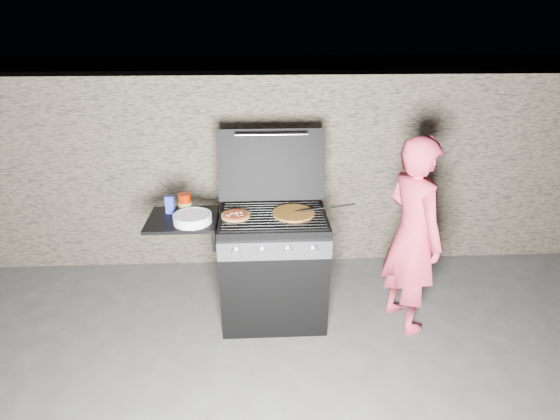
{
  "coord_description": "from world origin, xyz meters",
  "views": [
    {
      "loc": [
        -0.09,
        -2.93,
        2.27
      ],
      "look_at": [
        0.05,
        0.0,
        0.95
      ],
      "focal_mm": 28.0,
      "sensor_mm": 36.0,
      "label": 1
    }
  ],
  "objects_px": {
    "gas_grill": "(242,269)",
    "sauce_jar": "(185,203)",
    "pizza_topped": "(236,215)",
    "person": "(412,236)"
  },
  "relations": [
    {
      "from": "gas_grill",
      "to": "pizza_topped",
      "type": "xyz_separation_m",
      "value": [
        -0.03,
        -0.01,
        0.47
      ]
    },
    {
      "from": "gas_grill",
      "to": "sauce_jar",
      "type": "height_order",
      "value": "sauce_jar"
    },
    {
      "from": "sauce_jar",
      "to": "person",
      "type": "bearing_deg",
      "value": -7.15
    },
    {
      "from": "person",
      "to": "pizza_topped",
      "type": "bearing_deg",
      "value": 66.48
    },
    {
      "from": "pizza_topped",
      "to": "gas_grill",
      "type": "bearing_deg",
      "value": 21.11
    },
    {
      "from": "pizza_topped",
      "to": "sauce_jar",
      "type": "distance_m",
      "value": 0.4
    },
    {
      "from": "sauce_jar",
      "to": "person",
      "type": "height_order",
      "value": "person"
    },
    {
      "from": "pizza_topped",
      "to": "person",
      "type": "distance_m",
      "value": 1.32
    },
    {
      "from": "gas_grill",
      "to": "sauce_jar",
      "type": "bearing_deg",
      "value": 165.25
    },
    {
      "from": "gas_grill",
      "to": "person",
      "type": "distance_m",
      "value": 1.32
    }
  ]
}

